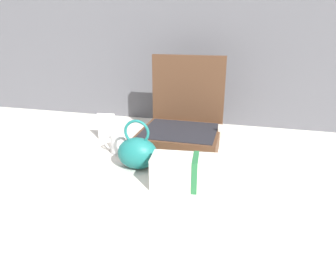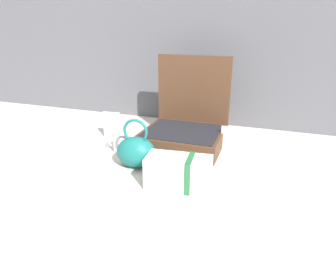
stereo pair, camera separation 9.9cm
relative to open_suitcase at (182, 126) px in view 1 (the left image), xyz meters
The scene contains 7 objects.
ground_plane 0.22m from the open_suitcase, 98.19° to the right, with size 6.00×6.00×0.00m, color beige.
open_suitcase is the anchor object (origin of this frame).
teal_pouch_handbag 0.34m from the open_suitcase, 109.28° to the right, with size 0.17×0.13×0.21m.
cream_toiletry_bag 0.43m from the open_suitcase, 76.56° to the right, with size 0.24×0.13×0.12m.
coffee_mug 0.32m from the open_suitcase, 141.95° to the right, with size 0.12×0.08×0.09m.
info_card_left 0.23m from the open_suitcase, ahead, with size 0.10×0.01×0.11m, color silver.
poster_card_right 0.38m from the open_suitcase, behind, with size 0.09×0.01×0.14m, color white.
Camera 1 is at (0.31, -1.16, 0.55)m, focal length 31.98 mm.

